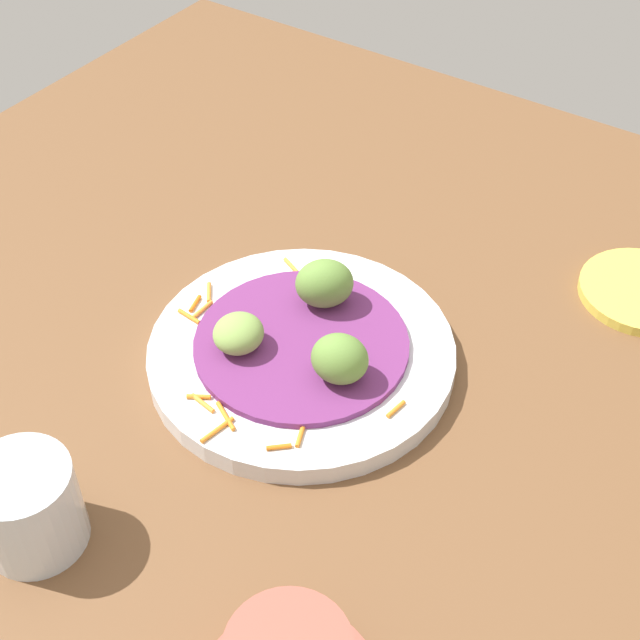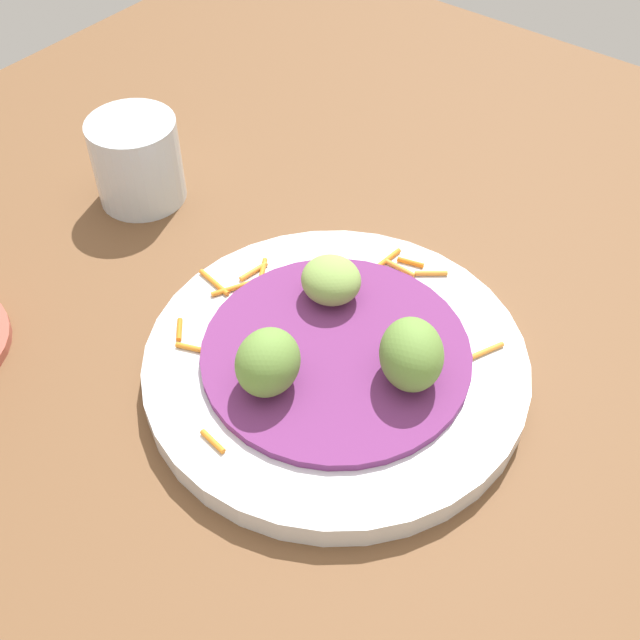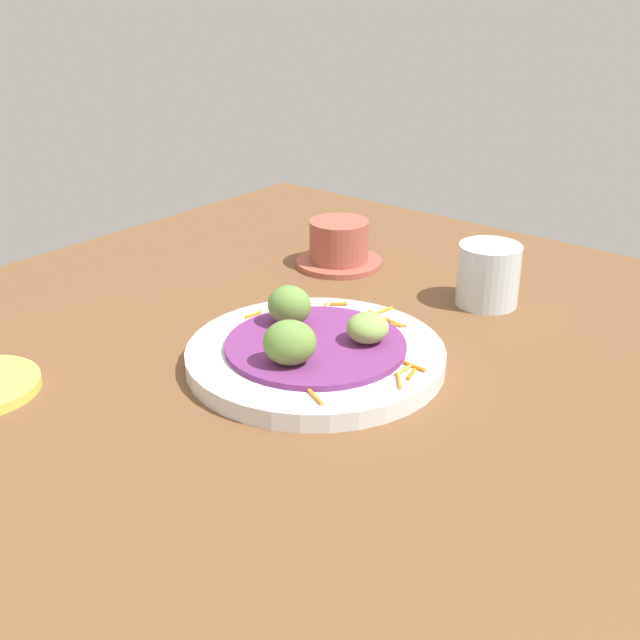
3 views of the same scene
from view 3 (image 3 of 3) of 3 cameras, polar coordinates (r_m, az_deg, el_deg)
name	(u,v)px [view 3 (image 3 of 3)]	position (r cm, az deg, el deg)	size (l,w,h in cm)	color
table_surface	(327,374)	(86.26, 0.52, -3.84)	(110.00, 110.00, 2.00)	brown
main_plate	(316,356)	(85.57, -0.32, -2.58)	(27.75, 27.75, 1.98)	silver
cabbage_bed	(315,345)	(84.98, -0.32, -1.79)	(19.35, 19.35, 0.67)	#702D6B
carrot_garnish	(366,338)	(86.91, 3.33, -1.31)	(22.83, 23.55, 0.40)	orange
guac_scoop_left	(289,342)	(79.50, -2.23, -1.60)	(4.34, 5.38, 4.66)	olive
guac_scoop_center	(368,328)	(84.46, 3.42, -0.55)	(4.59, 4.40, 3.20)	#84A851
guac_scoop_right	(289,305)	(88.24, -2.20, 1.06)	(4.28, 4.95, 4.48)	olive
terracotta_bowl	(339,246)	(113.16, 1.36, 5.33)	(12.22, 12.22, 6.53)	#A85142
water_glass	(488,275)	(101.87, 11.91, 3.18)	(7.80, 7.80, 7.76)	silver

